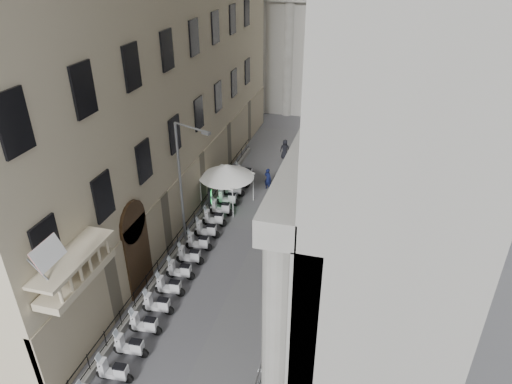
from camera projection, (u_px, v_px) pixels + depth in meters
iron_fence at (192, 232)px, 30.94m from camera, size 0.30×28.00×1.40m
blue_awning at (331, 193)px, 35.78m from camera, size 1.60×3.00×3.00m
scooter_1 at (116, 380)px, 20.47m from camera, size 1.44×0.66×1.50m
scooter_2 at (132, 355)px, 21.71m from camera, size 1.44×0.66×1.50m
scooter_3 at (146, 333)px, 22.95m from camera, size 1.44×0.66×1.50m
scooter_4 at (159, 313)px, 24.19m from camera, size 1.44×0.66×1.50m
scooter_5 at (171, 295)px, 25.42m from camera, size 1.44×0.66×1.50m
scooter_6 at (181, 278)px, 26.66m from camera, size 1.44×0.66×1.50m
scooter_7 at (191, 264)px, 27.90m from camera, size 1.44×0.66×1.50m
scooter_8 at (199, 250)px, 29.14m from camera, size 1.44×0.66×1.50m
scooter_9 at (207, 237)px, 30.38m from camera, size 1.44×0.66×1.50m
scooter_10 at (215, 226)px, 31.62m from camera, size 1.44×0.66×1.50m
scooter_11 at (222, 215)px, 32.85m from camera, size 1.44×0.66×1.50m
scooter_12 at (228, 205)px, 34.09m from camera, size 1.44×0.66×1.50m
scooter_13 at (234, 196)px, 35.33m from camera, size 1.44×0.66×1.50m
scooter_14 at (239, 187)px, 36.57m from camera, size 1.44×0.66×1.50m
scooter_15 at (245, 179)px, 37.81m from camera, size 1.44×0.66×1.50m
barrier_2 at (270, 351)px, 21.93m from camera, size 0.60×2.40×1.10m
barrier_3 at (281, 315)px, 24.05m from camera, size 0.60×2.40×1.10m
barrier_4 at (291, 285)px, 26.16m from camera, size 0.60×2.40×1.10m
barrier_5 at (299, 259)px, 28.28m from camera, size 0.60×2.40×1.10m
barrier_6 at (305, 237)px, 30.39m from camera, size 0.60×2.40×1.10m
barrier_7 at (311, 218)px, 32.50m from camera, size 0.60×2.40×1.10m
barrier_8 at (316, 201)px, 34.62m from camera, size 0.60×2.40×1.10m
security_tent at (224, 168)px, 33.44m from camera, size 4.00×4.00×3.25m
street_lamp at (184, 177)px, 27.16m from camera, size 2.58×1.20×8.38m
info_kiosk at (210, 199)px, 33.28m from camera, size 0.44×0.78×1.59m
pedestrian_a at (268, 179)px, 35.89m from camera, size 0.77×0.66×1.79m
pedestrian_b at (304, 134)px, 44.21m from camera, size 1.12×1.03×1.85m
pedestrian_c at (285, 149)px, 41.06m from camera, size 0.92×0.64×1.78m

